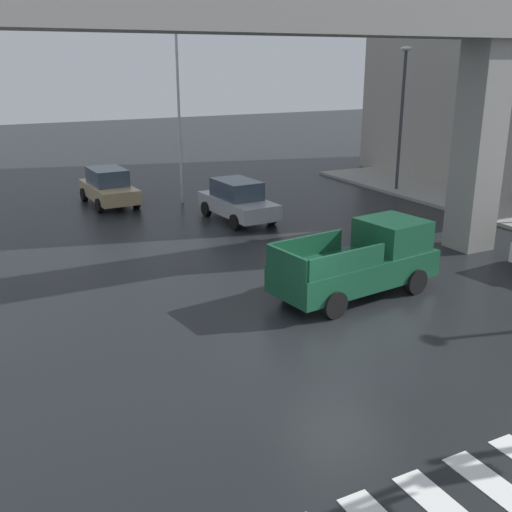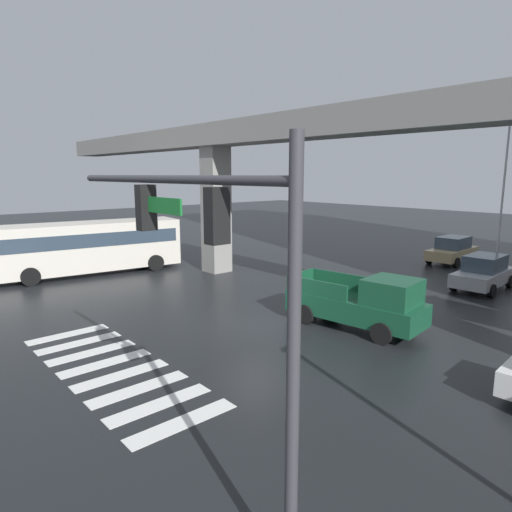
# 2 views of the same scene
# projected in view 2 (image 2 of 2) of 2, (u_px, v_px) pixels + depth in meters

# --- Properties ---
(ground_plane) EXTENTS (120.00, 120.00, 0.00)m
(ground_plane) POSITION_uv_depth(u_px,v_px,m) (255.00, 327.00, 16.84)
(ground_plane) COLOR black
(crosswalk_stripes) EXTENTS (8.25, 2.80, 0.01)m
(crosswalk_stripes) POSITION_uv_depth(u_px,v_px,m) (113.00, 369.00, 13.21)
(crosswalk_stripes) COLOR silver
(crosswalk_stripes) RESTS_ON ground
(elevated_overpass) EXTENTS (56.27, 1.83, 8.45)m
(elevated_overpass) POSITION_uv_depth(u_px,v_px,m) (342.00, 139.00, 18.66)
(elevated_overpass) COLOR gray
(elevated_overpass) RESTS_ON ground
(pickup_truck) EXTENTS (5.29, 2.55, 2.08)m
(pickup_truck) POSITION_uv_depth(u_px,v_px,m) (362.00, 303.00, 16.50)
(pickup_truck) COLOR #14472D
(pickup_truck) RESTS_ON ground
(city_bus) EXTENTS (3.96, 11.04, 2.99)m
(city_bus) POSITION_uv_depth(u_px,v_px,m) (84.00, 245.00, 25.43)
(city_bus) COLOR beige
(city_bus) RESTS_ON ground
(sedan_tan) EXTENTS (2.10, 4.37, 1.72)m
(sedan_tan) POSITION_uv_depth(u_px,v_px,m) (452.00, 250.00, 28.94)
(sedan_tan) COLOR tan
(sedan_tan) RESTS_ON ground
(sedan_silver) EXTENTS (2.15, 4.39, 1.72)m
(sedan_silver) POSITION_uv_depth(u_px,v_px,m) (484.00, 272.00, 22.31)
(sedan_silver) COLOR #A8AAAF
(sedan_silver) RESTS_ON ground
(traffic_signal_mast) EXTENTS (6.49, 0.32, 6.20)m
(traffic_signal_mast) POSITION_uv_depth(u_px,v_px,m) (214.00, 261.00, 6.78)
(traffic_signal_mast) COLOR #38383D
(traffic_signal_mast) RESTS_ON ground
(flagpole) EXTENTS (1.16, 0.12, 9.29)m
(flagpole) POSITION_uv_depth(u_px,v_px,m) (506.00, 179.00, 24.82)
(flagpole) COLOR silver
(flagpole) RESTS_ON ground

